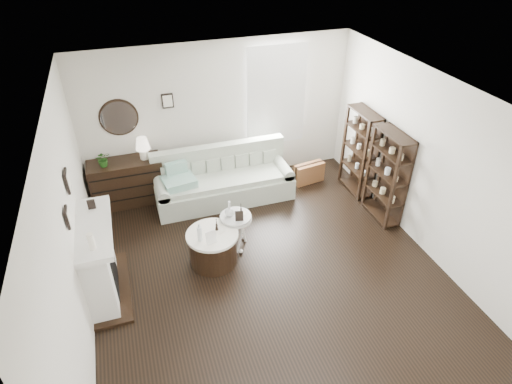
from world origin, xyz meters
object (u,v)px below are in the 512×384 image
object	(u,v)px
sofa	(223,182)
drum_table	(213,247)
pedestal_table	(236,218)
dresser	(127,182)

from	to	relation	value
sofa	drum_table	bearing A→B (deg)	-109.53
drum_table	pedestal_table	xyz separation A→B (m)	(0.43, 0.24, 0.27)
dresser	pedestal_table	world-z (taller)	dresser
sofa	dresser	xyz separation A→B (m)	(-1.67, 0.39, 0.10)
sofa	drum_table	size ratio (longest dim) A/B	3.19
sofa	pedestal_table	bearing A→B (deg)	-96.32
sofa	drum_table	xyz separation A→B (m)	(-0.59, -1.66, -0.04)
sofa	drum_table	world-z (taller)	sofa
sofa	pedestal_table	distance (m)	1.44
drum_table	dresser	bearing A→B (deg)	117.83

